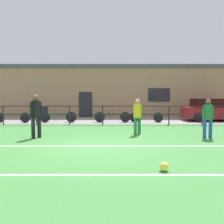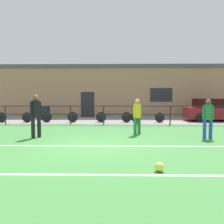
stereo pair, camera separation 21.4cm
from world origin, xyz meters
The scene contains 16 objects.
ground centered at (0.00, 0.00, -0.02)m, with size 60.00×44.00×0.04m, color #478C42.
field_line_touchline centered at (0.00, 0.08, 0.00)m, with size 36.00×0.11×0.00m, color white.
field_line_hash centered at (0.00, -2.78, 0.00)m, with size 36.00×0.11×0.00m, color white.
pavement_strip centered at (0.00, 8.50, 0.01)m, with size 48.00×5.00×0.02m, color gray.
perimeter_fence centered at (0.00, 6.00, 0.75)m, with size 36.07×0.07×1.15m.
clubhouse_facade centered at (0.00, 12.20, 2.19)m, with size 28.00×2.56×4.37m.
player_goalkeeper centered at (-2.54, 1.63, 1.01)m, with size 0.37×0.38×1.77m.
player_striker centered at (4.45, 1.57, 0.90)m, with size 0.44×0.28×1.59m.
player_winger centered at (1.70, 2.44, 0.91)m, with size 0.37×0.30×1.59m.
soccer_ball_match centered at (1.74, -2.53, 0.11)m, with size 0.21×0.21×0.21m, color #E5E04C.
parked_car_red centered at (7.72, 8.29, 0.76)m, with size 4.27×1.84×1.55m.
bicycle_parked_0 centered at (0.59, 7.20, 0.37)m, with size 2.36×0.04×0.77m.
bicycle_parked_2 centered at (2.82, 7.20, 0.36)m, with size 2.20×0.04×0.74m.
bicycle_parked_3 centered at (-2.98, 7.17, 0.38)m, with size 2.42×0.04×0.78m.
bicycle_parked_4 centered at (-5.90, 6.99, 0.36)m, with size 2.34×0.04×0.75m.
trash_bin_0 centered at (-4.51, 9.07, 0.51)m, with size 0.57×0.48×0.96m.
Camera 2 is at (0.78, -7.49, 1.66)m, focal length 36.06 mm.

